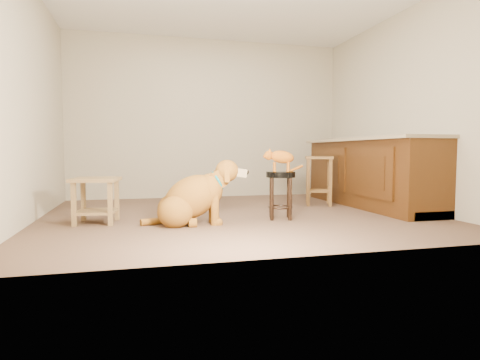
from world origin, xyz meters
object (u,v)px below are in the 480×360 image
object	(u,v)px
tabby_kitten	(280,158)
wood_stool	(319,180)
golden_retriever	(192,199)
padded_stool	(281,185)
side_table	(96,193)

from	to	relation	value
tabby_kitten	wood_stool	bearing A→B (deg)	62.44
golden_retriever	tabby_kitten	size ratio (longest dim) A/B	2.46
golden_retriever	tabby_kitten	bearing A→B (deg)	9.07
tabby_kitten	golden_retriever	bearing A→B (deg)	-157.99
padded_stool	tabby_kitten	bearing A→B (deg)	158.03
wood_stool	side_table	distance (m)	3.01
padded_stool	wood_stool	bearing A→B (deg)	46.60
wood_stool	tabby_kitten	world-z (taller)	tabby_kitten
side_table	padded_stool	bearing A→B (deg)	-6.47
padded_stool	golden_retriever	distance (m)	1.01
side_table	golden_retriever	xyz separation A→B (m)	(0.97, -0.32, -0.05)
padded_stool	tabby_kitten	world-z (taller)	tabby_kitten
wood_stool	golden_retriever	size ratio (longest dim) A/B	0.61
golden_retriever	wood_stool	bearing A→B (deg)	32.56
tabby_kitten	side_table	bearing A→B (deg)	-170.14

